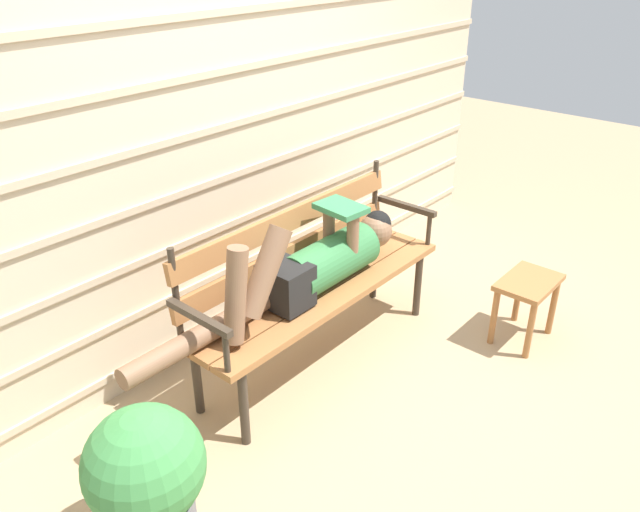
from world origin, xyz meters
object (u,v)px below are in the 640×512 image
object	(u,v)px
footstool	(527,293)
reclining_person	(312,266)
park_bench	(311,274)
potted_plant	(147,479)

from	to	relation	value
footstool	reclining_person	bearing A→B (deg)	141.72
park_bench	footstool	size ratio (longest dim) A/B	4.17
park_bench	potted_plant	bearing A→B (deg)	-164.13
reclining_person	footstool	xyz separation A→B (m)	(0.97, -0.76, -0.30)
park_bench	potted_plant	size ratio (longest dim) A/B	2.53
reclining_person	footstool	bearing A→B (deg)	-38.28
footstool	potted_plant	world-z (taller)	potted_plant
potted_plant	park_bench	bearing A→B (deg)	15.87
reclining_person	footstool	distance (m)	1.27
reclining_person	potted_plant	world-z (taller)	reclining_person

